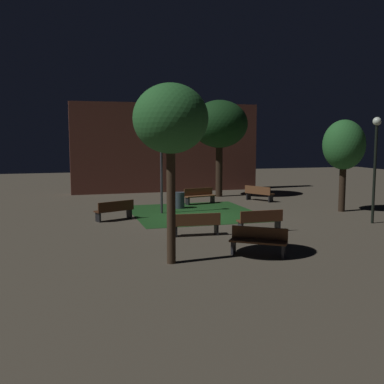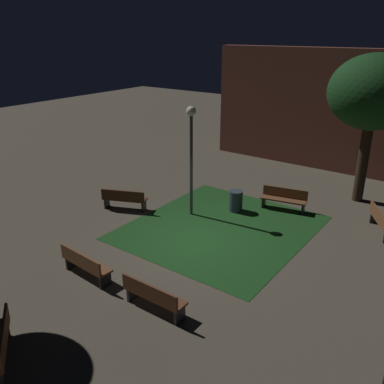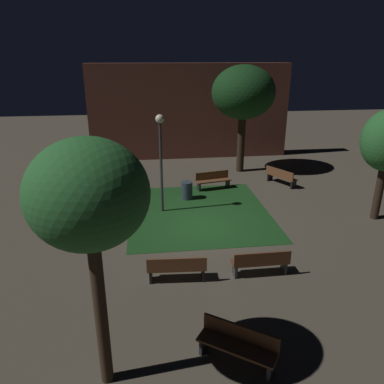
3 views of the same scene
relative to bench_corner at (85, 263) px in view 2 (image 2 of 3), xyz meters
The scene contains 11 objects.
ground_plane 3.99m from the bench_corner, 70.57° to the left, with size 60.00×60.00×0.00m, color #4C4438.
grass_lawn 5.34m from the bench_corner, 74.51° to the left, with size 6.07×6.68×0.01m, color #194219.
bench_corner is the anchor object (origin of this frame).
bench_path_side 2.63m from the bench_corner, ahead, with size 1.80×0.49×0.88m.
bench_lawn_edge 8.46m from the bench_corner, 72.28° to the left, with size 1.86×0.84×0.88m.
bench_front_left 4.95m from the bench_corner, 121.70° to the left, with size 1.84×1.15×0.88m.
bench_back_row 10.30m from the bench_corner, 52.62° to the left, with size 1.31×1.80×0.88m.
tree_tall_center 12.49m from the bench_corner, 66.52° to the left, with size 3.53×3.53×6.03m.
lamp_post_path_center 5.98m from the bench_corner, 91.72° to the left, with size 0.36×0.36×4.26m.
trash_bin 6.87m from the bench_corner, 81.01° to the left, with size 0.55×0.55×0.85m, color #2D3842.
building_wall_backdrop 14.77m from the bench_corner, 81.47° to the left, with size 12.91×0.80×6.02m, color brown.
Camera 2 is at (7.35, -10.28, 6.82)m, focal length 38.63 mm.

